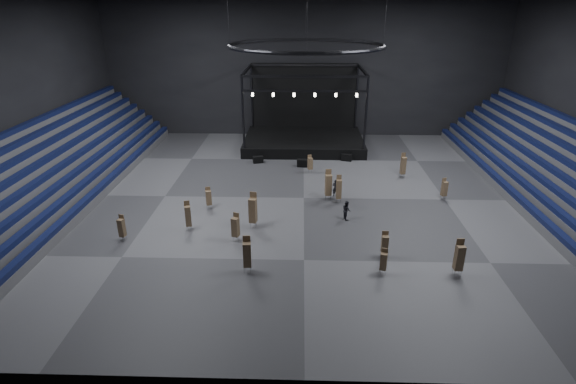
{
  "coord_description": "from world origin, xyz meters",
  "views": [
    {
      "loc": [
        -0.29,
        -36.72,
        16.11
      ],
      "look_at": [
        -1.35,
        -2.0,
        1.4
      ],
      "focal_mm": 28.0,
      "sensor_mm": 36.0,
      "label": 1
    }
  ],
  "objects_px": {
    "stage": "(304,133)",
    "chair_stack_5": "(188,215)",
    "chair_stack_7": "(403,165)",
    "chair_stack_8": "(209,197)",
    "crew_member": "(347,210)",
    "flight_case_right": "(347,157)",
    "chair_stack_9": "(385,244)",
    "chair_stack_12": "(247,254)",
    "chair_stack_2": "(253,210)",
    "chair_stack_11": "(444,188)",
    "flight_case_mid": "(303,163)",
    "chair_stack_4": "(328,184)",
    "man_center": "(336,188)",
    "chair_stack_1": "(122,227)",
    "flight_case_left": "(258,160)",
    "chair_stack_3": "(339,189)",
    "chair_stack_10": "(459,257)",
    "chair_stack_0": "(384,261)",
    "chair_stack_6": "(310,163)",
    "chair_stack_13": "(235,226)"
  },
  "relations": [
    {
      "from": "crew_member",
      "to": "flight_case_right",
      "type": "bearing_deg",
      "value": -20.57
    },
    {
      "from": "flight_case_mid",
      "to": "chair_stack_3",
      "type": "distance_m",
      "value": 9.66
    },
    {
      "from": "chair_stack_4",
      "to": "chair_stack_12",
      "type": "xyz_separation_m",
      "value": [
        -5.8,
        -11.7,
        -0.13
      ]
    },
    {
      "from": "flight_case_mid",
      "to": "man_center",
      "type": "height_order",
      "value": "man_center"
    },
    {
      "from": "chair_stack_5",
      "to": "chair_stack_10",
      "type": "relative_size",
      "value": 0.93
    },
    {
      "from": "chair_stack_4",
      "to": "chair_stack_7",
      "type": "relative_size",
      "value": 1.11
    },
    {
      "from": "chair_stack_6",
      "to": "chair_stack_11",
      "type": "relative_size",
      "value": 0.95
    },
    {
      "from": "chair_stack_2",
      "to": "crew_member",
      "type": "height_order",
      "value": "chair_stack_2"
    },
    {
      "from": "chair_stack_4",
      "to": "man_center",
      "type": "bearing_deg",
      "value": 39.86
    },
    {
      "from": "chair_stack_0",
      "to": "chair_stack_4",
      "type": "distance_m",
      "value": 12.07
    },
    {
      "from": "stage",
      "to": "chair_stack_8",
      "type": "relative_size",
      "value": 7.32
    },
    {
      "from": "chair_stack_13",
      "to": "chair_stack_12",
      "type": "bearing_deg",
      "value": -51.76
    },
    {
      "from": "chair_stack_3",
      "to": "chair_stack_12",
      "type": "bearing_deg",
      "value": -124.51
    },
    {
      "from": "flight_case_left",
      "to": "chair_stack_7",
      "type": "height_order",
      "value": "chair_stack_7"
    },
    {
      "from": "chair_stack_8",
      "to": "crew_member",
      "type": "xyz_separation_m",
      "value": [
        11.42,
        -1.64,
        -0.25
      ]
    },
    {
      "from": "flight_case_right",
      "to": "man_center",
      "type": "xyz_separation_m",
      "value": [
        -1.89,
        -9.93,
        0.42
      ]
    },
    {
      "from": "chair_stack_0",
      "to": "chair_stack_1",
      "type": "distance_m",
      "value": 18.71
    },
    {
      "from": "flight_case_right",
      "to": "chair_stack_10",
      "type": "xyz_separation_m",
      "value": [
        5.03,
        -22.37,
        0.93
      ]
    },
    {
      "from": "flight_case_mid",
      "to": "crew_member",
      "type": "xyz_separation_m",
      "value": [
        3.49,
        -12.39,
        0.38
      ]
    },
    {
      "from": "stage",
      "to": "chair_stack_5",
      "type": "relative_size",
      "value": 5.9
    },
    {
      "from": "chair_stack_3",
      "to": "flight_case_right",
      "type": "bearing_deg",
      "value": 77.62
    },
    {
      "from": "stage",
      "to": "chair_stack_2",
      "type": "bearing_deg",
      "value": -100.12
    },
    {
      "from": "flight_case_mid",
      "to": "chair_stack_4",
      "type": "distance_m",
      "value": 8.92
    },
    {
      "from": "chair_stack_3",
      "to": "man_center",
      "type": "distance_m",
      "value": 1.36
    },
    {
      "from": "chair_stack_9",
      "to": "crew_member",
      "type": "distance_m",
      "value": 6.17
    },
    {
      "from": "chair_stack_8",
      "to": "chair_stack_12",
      "type": "relative_size",
      "value": 0.76
    },
    {
      "from": "stage",
      "to": "flight_case_left",
      "type": "xyz_separation_m",
      "value": [
        -4.94,
        -6.86,
        -1.09
      ]
    },
    {
      "from": "flight_case_mid",
      "to": "chair_stack_8",
      "type": "height_order",
      "value": "chair_stack_8"
    },
    {
      "from": "chair_stack_0",
      "to": "chair_stack_4",
      "type": "xyz_separation_m",
      "value": [
        -2.91,
        11.7,
        0.49
      ]
    },
    {
      "from": "chair_stack_1",
      "to": "chair_stack_5",
      "type": "distance_m",
      "value": 4.79
    },
    {
      "from": "flight_case_left",
      "to": "chair_stack_9",
      "type": "xyz_separation_m",
      "value": [
        10.4,
        -19.3,
        0.67
      ]
    },
    {
      "from": "chair_stack_3",
      "to": "chair_stack_9",
      "type": "distance_m",
      "value": 9.43
    },
    {
      "from": "flight_case_right",
      "to": "crew_member",
      "type": "height_order",
      "value": "crew_member"
    },
    {
      "from": "chair_stack_9",
      "to": "flight_case_mid",
      "type": "bearing_deg",
      "value": 109.61
    },
    {
      "from": "flight_case_mid",
      "to": "chair_stack_1",
      "type": "distance_m",
      "value": 21.06
    },
    {
      "from": "chair_stack_2",
      "to": "chair_stack_11",
      "type": "bearing_deg",
      "value": 31.16
    },
    {
      "from": "chair_stack_0",
      "to": "chair_stack_6",
      "type": "bearing_deg",
      "value": 120.65
    },
    {
      "from": "chair_stack_11",
      "to": "man_center",
      "type": "xyz_separation_m",
      "value": [
        -9.53,
        0.32,
        -0.23
      ]
    },
    {
      "from": "chair_stack_9",
      "to": "chair_stack_12",
      "type": "distance_m",
      "value": 9.36
    },
    {
      "from": "flight_case_left",
      "to": "man_center",
      "type": "distance_m",
      "value": 11.85
    },
    {
      "from": "flight_case_right",
      "to": "chair_stack_9",
      "type": "relative_size",
      "value": 0.6
    },
    {
      "from": "flight_case_left",
      "to": "chair_stack_0",
      "type": "bearing_deg",
      "value": -64.94
    },
    {
      "from": "flight_case_left",
      "to": "chair_stack_6",
      "type": "bearing_deg",
      "value": -26.74
    },
    {
      "from": "chair_stack_0",
      "to": "chair_stack_6",
      "type": "xyz_separation_m",
      "value": [
        -4.4,
        18.55,
        0.04
      ]
    },
    {
      "from": "chair_stack_7",
      "to": "chair_stack_8",
      "type": "xyz_separation_m",
      "value": [
        -17.84,
        -7.93,
        -0.25
      ]
    },
    {
      "from": "chair_stack_4",
      "to": "chair_stack_0",
      "type": "bearing_deg",
      "value": -82.66
    },
    {
      "from": "chair_stack_10",
      "to": "flight_case_right",
      "type": "bearing_deg",
      "value": 99.86
    },
    {
      "from": "chair_stack_10",
      "to": "chair_stack_11",
      "type": "height_order",
      "value": "chair_stack_10"
    },
    {
      "from": "flight_case_mid",
      "to": "flight_case_right",
      "type": "xyz_separation_m",
      "value": [
        4.81,
        2.09,
        -0.02
      ]
    },
    {
      "from": "flight_case_right",
      "to": "flight_case_mid",
      "type": "bearing_deg",
      "value": -156.49
    }
  ]
}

